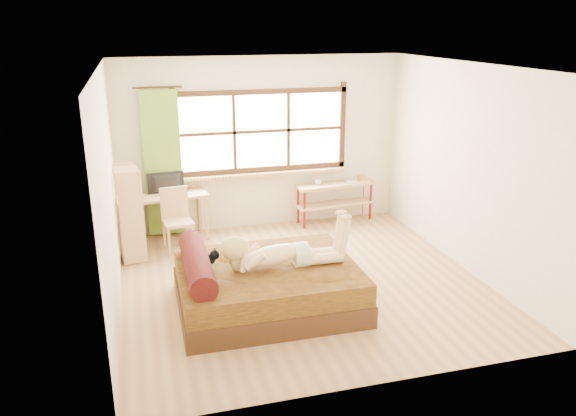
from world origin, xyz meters
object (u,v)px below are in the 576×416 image
object	(u,v)px
desk	(168,200)
bed	(264,285)
chair	(176,215)
kitten	(203,259)
bookshelf	(129,213)
woman	(281,241)
pipe_shelf	(336,193)

from	to	relation	value
desk	bed	bearing A→B (deg)	-77.22
desk	chair	world-z (taller)	chair
kitten	desk	bearing A→B (deg)	96.10
chair	bookshelf	distance (m)	0.69
chair	bed	bearing A→B (deg)	-76.13
woman	pipe_shelf	distance (m)	3.11
desk	pipe_shelf	size ratio (longest dim) A/B	0.90
bookshelf	woman	bearing A→B (deg)	-57.04
kitten	chair	world-z (taller)	chair
chair	bookshelf	xyz separation A→B (m)	(-0.65, -0.18, 0.16)
bed	bookshelf	xyz separation A→B (m)	(-1.46, 1.91, 0.38)
kitten	pipe_shelf	world-z (taller)	kitten
bed	desk	distance (m)	2.65
pipe_shelf	bookshelf	bearing A→B (deg)	-174.78
kitten	desk	distance (m)	2.38
kitten	pipe_shelf	size ratio (longest dim) A/B	0.23
bed	kitten	distance (m)	0.77
desk	bookshelf	distance (m)	0.78
kitten	desk	xyz separation A→B (m)	(-0.24, 2.37, -0.01)
bed	chair	distance (m)	2.26
bookshelf	desk	bearing A→B (deg)	37.42
bed	bookshelf	size ratio (longest dim) A/B	1.59
woman	kitten	bearing A→B (deg)	170.62
woman	kitten	xyz separation A→B (m)	(-0.87, 0.15, -0.19)
woman	desk	world-z (taller)	woman
woman	desk	size ratio (longest dim) A/B	1.18
kitten	bed	bearing A→B (deg)	-8.07
kitten	bookshelf	distance (m)	1.98
pipe_shelf	woman	bearing A→B (deg)	-127.94
bed	bookshelf	bearing A→B (deg)	127.79
woman	chair	world-z (taller)	woman
woman	bed	bearing A→B (deg)	166.34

